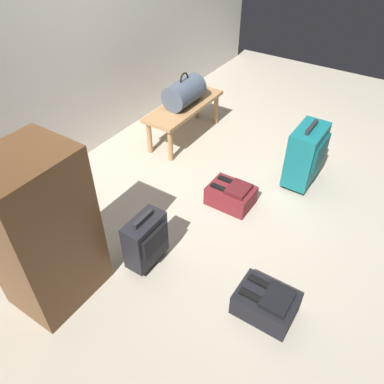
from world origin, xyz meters
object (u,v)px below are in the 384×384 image
cell_phone (200,91)px  suitcase_upright_teal (306,154)px  duffel_bag_slate (184,92)px  suitcase_small_charcoal (146,240)px  backpack_dark (266,303)px  bench (184,110)px  side_cabinet (43,232)px  backpack_maroon (231,195)px

cell_phone → suitcase_upright_teal: bearing=-107.2°
duffel_bag_slate → suitcase_small_charcoal: (-1.60, -0.76, -0.28)m
backpack_dark → cell_phone: bearing=42.2°
cell_phone → suitcase_small_charcoal: (-1.95, -0.79, -0.15)m
duffel_bag_slate → cell_phone: duffel_bag_slate is taller
bench → cell_phone: cell_phone is taller
cell_phone → side_cabinet: bearing=-170.1°
suitcase_upright_teal → suitcase_small_charcoal: (-1.53, 0.59, -0.07)m
duffel_bag_slate → suitcase_upright_teal: 1.37m
duffel_bag_slate → backpack_maroon: size_ratio=1.16×
suitcase_small_charcoal → side_cabinet: (-0.51, 0.36, 0.31)m
suitcase_upright_teal → side_cabinet: 2.26m
suitcase_upright_teal → cell_phone: bearing=72.8°
cell_phone → suitcase_small_charcoal: bearing=-158.0°
duffel_bag_slate → cell_phone: bearing=4.9°
cell_phone → suitcase_small_charcoal: 2.11m
suitcase_upright_teal → backpack_dark: (-1.43, -0.31, -0.22)m
duffel_bag_slate → suitcase_upright_teal: duffel_bag_slate is taller
duffel_bag_slate → side_cabinet: 2.15m
backpack_maroon → cell_phone: bearing=43.2°
duffel_bag_slate → suitcase_upright_teal: bearing=-93.2°
cell_phone → side_cabinet: side_cabinet is taller
backpack_dark → side_cabinet: size_ratio=0.35×
suitcase_small_charcoal → backpack_maroon: (0.91, -0.19, -0.15)m
backpack_maroon → side_cabinet: size_ratio=0.35×
cell_phone → bench: bearing=-175.2°
suitcase_upright_teal → side_cabinet: (-2.04, 0.95, 0.24)m
duffel_bag_slate → side_cabinet: size_ratio=0.40×
cell_phone → duffel_bag_slate: bearing=-175.1°
duffel_bag_slate → cell_phone: size_ratio=3.06×
suitcase_small_charcoal → backpack_dark: 0.92m
side_cabinet → backpack_maroon: bearing=-21.3°
cell_phone → backpack_maroon: bearing=-136.8°
side_cabinet → cell_phone: bearing=9.9°
bench → duffel_bag_slate: size_ratio=2.27×
backpack_dark → side_cabinet: bearing=115.5°
suitcase_small_charcoal → backpack_dark: (0.09, -0.90, -0.15)m
suitcase_upright_teal → suitcase_small_charcoal: 1.64m
duffel_bag_slate → backpack_dark: size_ratio=1.16×
backpack_dark → backpack_maroon: bearing=40.8°
duffel_bag_slate → backpack_dark: duffel_bag_slate is taller
suitcase_upright_teal → backpack_maroon: bearing=147.2°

